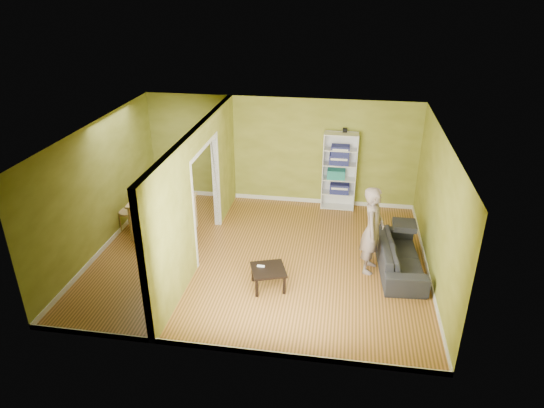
{
  "coord_description": "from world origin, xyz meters",
  "views": [
    {
      "loc": [
        1.54,
        -8.2,
        5.14
      ],
      "look_at": [
        0.2,
        0.2,
        1.1
      ],
      "focal_mm": 32.0,
      "sensor_mm": 36.0,
      "label": 1
    }
  ],
  "objects": [
    {
      "name": "chair_left",
      "position": [
        -3.06,
        0.69,
        0.47
      ],
      "size": [
        0.51,
        0.51,
        0.95
      ],
      "primitive_type": null,
      "rotation": [
        0.0,
        0.0,
        -1.76
      ],
      "color": "tan",
      "rests_on": "ground"
    },
    {
      "name": "sofa",
      "position": [
        2.7,
        0.0,
        0.38
      ],
      "size": [
        2.04,
        0.99,
        0.76
      ],
      "primitive_type": "imported",
      "rotation": [
        0.0,
        0.0,
        1.64
      ],
      "color": "black",
      "rests_on": "ground"
    },
    {
      "name": "game_controller",
      "position": [
        0.18,
        -0.95,
        0.41
      ],
      "size": [
        0.13,
        0.04,
        0.03
      ],
      "primitive_type": "cube",
      "color": "white",
      "rests_on": "coffee_table"
    },
    {
      "name": "chair_near",
      "position": [
        -2.23,
        0.02,
        0.44
      ],
      "size": [
        0.44,
        0.44,
        0.89
      ],
      "primitive_type": null,
      "rotation": [
        0.0,
        0.0,
        0.09
      ],
      "color": "#D1B874",
      "rests_on": "ground"
    },
    {
      "name": "partition",
      "position": [
        -1.2,
        0.0,
        1.3
      ],
      "size": [
        0.22,
        5.5,
        2.6
      ],
      "primitive_type": null,
      "color": "#A6AD43",
      "rests_on": "ground"
    },
    {
      "name": "dining_table",
      "position": [
        -2.23,
        0.63,
        0.74
      ],
      "size": [
        1.32,
        0.88,
        0.82
      ],
      "rotation": [
        0.0,
        0.0,
        0.07
      ],
      "color": "tan",
      "rests_on": "ground"
    },
    {
      "name": "paper_box_teal",
      "position": [
        1.36,
        2.56,
        0.87
      ],
      "size": [
        0.42,
        0.27,
        0.22
      ],
      "primitive_type": "cube",
      "color": "#0E756A",
      "rests_on": "bookshelf"
    },
    {
      "name": "room_shell",
      "position": [
        0.0,
        0.0,
        1.3
      ],
      "size": [
        6.5,
        6.5,
        6.5
      ],
      "color": "#B77539",
      "rests_on": "ground"
    },
    {
      "name": "paper_box_navy_a",
      "position": [
        1.46,
        2.56,
        0.51
      ],
      "size": [
        0.45,
        0.3,
        0.23
      ],
      "primitive_type": "cube",
      "color": "navy",
      "rests_on": "bookshelf"
    },
    {
      "name": "bookshelf",
      "position": [
        1.43,
        2.6,
        0.94
      ],
      "size": [
        0.79,
        0.35,
        1.87
      ],
      "color": "white",
      "rests_on": "ground"
    },
    {
      "name": "paper_box_navy_b",
      "position": [
        1.41,
        2.56,
        1.25
      ],
      "size": [
        0.45,
        0.3,
        0.23
      ],
      "primitive_type": "cube",
      "color": "navy",
      "rests_on": "bookshelf"
    },
    {
      "name": "chair_far",
      "position": [
        -2.14,
        1.29,
        0.51
      ],
      "size": [
        0.54,
        0.54,
        1.02
      ],
      "primitive_type": null,
      "rotation": [
        0.0,
        0.0,
        2.96
      ],
      "color": "tan",
      "rests_on": "ground"
    },
    {
      "name": "person",
      "position": [
        2.14,
        -0.11,
        1.0
      ],
      "size": [
        0.82,
        0.7,
        2.01
      ],
      "primitive_type": "imported",
      "rotation": [
        0.0,
        0.0,
        1.38
      ],
      "color": "slate",
      "rests_on": "ground"
    },
    {
      "name": "coffee_table",
      "position": [
        0.32,
        -1.0,
        0.33
      ],
      "size": [
        0.59,
        0.59,
        0.39
      ],
      "rotation": [
        0.0,
        0.0,
        0.33
      ],
      "color": "black",
      "rests_on": "ground"
    },
    {
      "name": "wall_speaker",
      "position": [
        1.5,
        2.69,
        1.9
      ],
      "size": [
        0.1,
        0.1,
        0.1
      ],
      "primitive_type": "cube",
      "color": "black",
      "rests_on": "room_shell"
    },
    {
      "name": "paper_box_navy_c",
      "position": [
        1.43,
        2.56,
        1.45
      ],
      "size": [
        0.42,
        0.27,
        0.22
      ],
      "primitive_type": "cube",
      "color": "navy",
      "rests_on": "bookshelf"
    }
  ]
}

